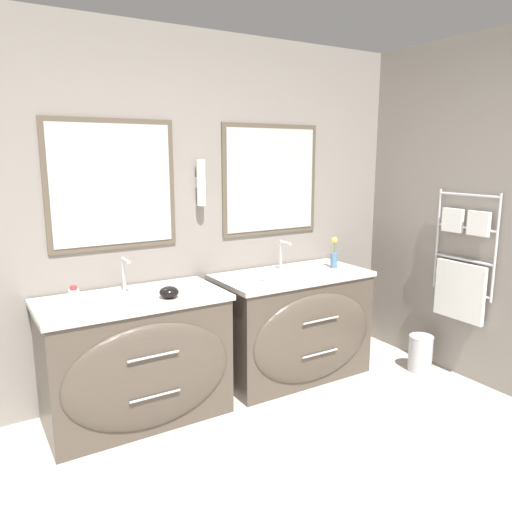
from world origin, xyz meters
The scene contains 11 objects.
wall_back centered at (0.01, 2.21, 1.31)m, with size 5.72×0.14×2.60m.
wall_right centered at (2.09, 0.98, 1.29)m, with size 0.13×4.27×2.60m.
vanity_left centered at (-0.35, 1.82, 0.42)m, with size 1.19×0.68×0.83m.
vanity_right centered at (0.91, 1.82, 0.42)m, with size 1.19×0.68×0.83m.
faucet_left centered at (-0.35, 2.00, 0.95)m, with size 0.17×0.14×0.23m.
faucet_right centered at (0.91, 2.00, 0.95)m, with size 0.17×0.14×0.23m.
toiletry_bottle centered at (-0.72, 1.75, 0.90)m, with size 0.06×0.06×0.15m.
amenity_bowl centered at (-0.15, 1.71, 0.87)m, with size 0.12×0.12×0.07m.
flower_vase centered at (1.31, 1.84, 0.94)m, with size 0.05×0.05×0.25m.
soap_dish centered at (0.56, 1.70, 0.85)m, with size 0.10×0.07×0.04m.
waste_bin centered at (1.85, 1.36, 0.15)m, with size 0.19×0.19×0.30m.
Camera 1 is at (-1.28, -1.20, 1.73)m, focal length 35.00 mm.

